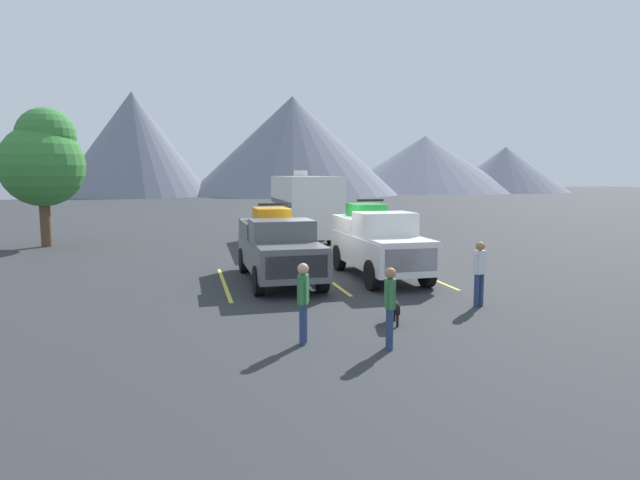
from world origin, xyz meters
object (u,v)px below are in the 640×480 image
Objects in this scene: pickup_truck_b at (378,241)px; person_a at (303,298)px; dog at (393,308)px; person_b at (480,269)px; camper_trailer_a at (304,205)px; person_c at (390,302)px; pickup_truck_a at (278,246)px.

pickup_truck_b is 3.14× the size of person_a.
pickup_truck_b reaches higher than dog.
pickup_truck_b is 4.79m from person_b.
person_a is 0.98× the size of person_b.
pickup_truck_b is 7.81m from person_a.
pickup_truck_b is 0.63× the size of camper_trailer_a.
person_a reaches higher than dog.
person_c is (1.61, -0.73, -0.02)m from person_a.
person_b is at bearing 37.62° from person_c.
pickup_truck_b is at bearing 71.85° from person_c.
pickup_truck_a reaches higher than person_b.
pickup_truck_a is 6.00× the size of dog.
pickup_truck_a is at bearing 97.18° from person_c.
pickup_truck_a is 7.72m from person_c.
person_b is 4.54m from person_c.
pickup_truck_a is 3.31× the size of person_b.
pickup_truck_b reaches higher than person_b.
person_a is (-4.04, -6.68, -0.25)m from pickup_truck_b.
person_a is 1.02× the size of person_c.
person_a is 1.77m from person_c.
person_b is 3.16m from dog.
person_c is at bearing -113.83° from dog.
pickup_truck_a is 0.69× the size of camper_trailer_a.
camper_trailer_a is 8.74× the size of dog.
pickup_truck_b is 5.55× the size of dog.
person_b is at bearing -46.98° from pickup_truck_a.
camper_trailer_a is 4.94× the size of person_a.
dog is (-1.32, -15.65, -1.54)m from camper_trailer_a.
camper_trailer_a is at bearing 83.27° from person_c.
pickup_truck_b is (3.39, -0.25, 0.07)m from pickup_truck_a.
camper_trailer_a is 4.82× the size of person_b.
pickup_truck_b is 9.89m from camper_trailer_a.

